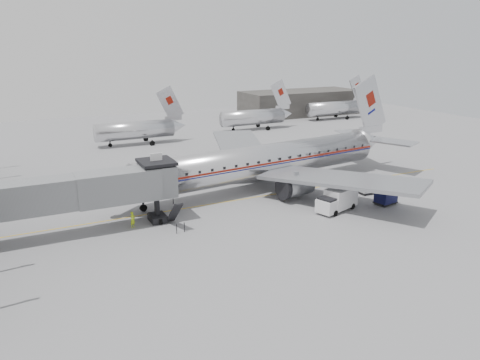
% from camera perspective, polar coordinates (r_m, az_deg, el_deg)
% --- Properties ---
extents(ground, '(160.00, 160.00, 0.00)m').
position_cam_1_polar(ground, '(49.39, 1.64, -4.65)').
color(ground, slate).
rests_on(ground, ground).
extents(hangar, '(30.00, 12.00, 6.00)m').
position_cam_1_polar(hangar, '(121.63, 7.34, 9.35)').
color(hangar, '#34322F').
rests_on(hangar, ground).
extents(apron_line, '(60.00, 0.15, 0.01)m').
position_cam_1_polar(apron_line, '(55.69, 1.50, -2.16)').
color(apron_line, gold).
rests_on(apron_line, ground).
extents(jet_bridge, '(21.00, 6.20, 7.10)m').
position_cam_1_polar(jet_bridge, '(46.67, -18.96, -1.41)').
color(jet_bridge, slate).
rests_on(jet_bridge, ground).
extents(distant_aircraft_near, '(16.39, 3.20, 10.26)m').
position_cam_1_polar(distant_aircraft_near, '(86.36, -12.60, 6.03)').
color(distant_aircraft_near, silver).
rests_on(distant_aircraft_near, ground).
extents(distant_aircraft_mid, '(16.39, 3.20, 10.26)m').
position_cam_1_polar(distant_aircraft_mid, '(99.20, 1.66, 7.73)').
color(distant_aircraft_mid, silver).
rests_on(distant_aircraft_mid, ground).
extents(distant_aircraft_far, '(16.39, 3.20, 10.26)m').
position_cam_1_polar(distant_aircraft_far, '(115.43, 11.43, 8.65)').
color(distant_aircraft_far, silver).
rests_on(distant_aircraft_far, ground).
extents(airliner, '(42.81, 39.46, 13.56)m').
position_cam_1_polar(airliner, '(59.13, 3.44, 2.36)').
color(airliner, silver).
rests_on(airliner, ground).
extents(service_van, '(5.54, 3.44, 2.44)m').
position_cam_1_polar(service_van, '(52.16, 11.76, -2.34)').
color(service_van, silver).
rests_on(service_van, ground).
extents(baggage_cart_navy, '(2.59, 2.14, 1.83)m').
position_cam_1_polar(baggage_cart_navy, '(55.73, 17.36, -1.87)').
color(baggage_cart_navy, '#0E1038').
rests_on(baggage_cart_navy, ground).
extents(baggage_cart_white, '(2.17, 1.67, 1.67)m').
position_cam_1_polar(baggage_cart_white, '(59.09, 15.27, -0.75)').
color(baggage_cart_white, silver).
rests_on(baggage_cart_white, ground).
extents(ramp_worker, '(0.72, 0.68, 1.66)m').
position_cam_1_polar(ramp_worker, '(47.85, -12.94, -4.73)').
color(ramp_worker, '#B1D619').
rests_on(ramp_worker, ground).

